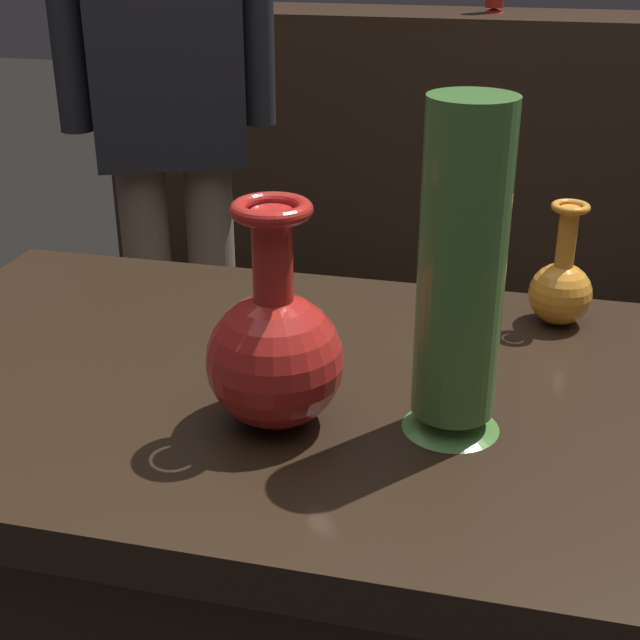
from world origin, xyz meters
TOP-DOWN VIEW (x-y plane):
  - back_display_shelf at (0.00, 2.20)m, footprint 2.60×0.40m
  - vase_centerpiece at (-0.07, -0.10)m, footprint 0.14×0.14m
  - vase_tall_behind at (0.11, -0.07)m, footprint 0.10×0.10m
  - vase_left_accent at (0.22, 0.23)m, footprint 0.08×0.08m
  - visitor_near_left at (-0.62, 0.96)m, footprint 0.44×0.29m

SIDE VIEW (x-z plane):
  - back_display_shelf at x=0.00m, z-range 0.00..0.99m
  - vase_left_accent at x=0.22m, z-range 0.77..0.93m
  - vase_centerpiece at x=-0.07m, z-range 0.76..1.00m
  - visitor_near_left at x=-0.62m, z-range 0.14..1.71m
  - vase_tall_behind at x=0.11m, z-range 0.80..1.14m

